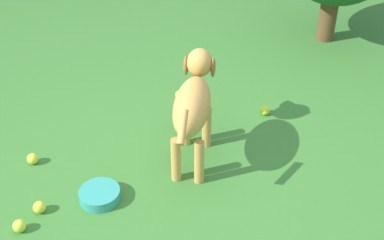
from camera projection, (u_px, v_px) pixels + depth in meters
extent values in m
plane|color=#38722D|center=(171.00, 188.00, 2.79)|extent=(14.00, 14.00, 0.00)
ellipsoid|color=#C69347|center=(192.00, 106.00, 2.76)|extent=(0.55, 0.33, 0.23)
cylinder|color=#C69347|center=(185.00, 125.00, 3.04)|extent=(0.06, 0.06, 0.28)
cylinder|color=#C69347|center=(207.00, 127.00, 3.03)|extent=(0.06, 0.06, 0.28)
cylinder|color=#C69347|center=(176.00, 160.00, 2.77)|extent=(0.06, 0.06, 0.28)
cylinder|color=#C69347|center=(199.00, 162.00, 2.76)|extent=(0.06, 0.06, 0.28)
ellipsoid|color=#C69347|center=(200.00, 63.00, 2.95)|extent=(0.20, 0.19, 0.17)
ellipsoid|color=olive|center=(201.00, 60.00, 3.02)|extent=(0.13, 0.10, 0.07)
sphere|color=black|center=(202.00, 55.00, 3.06)|extent=(0.03, 0.03, 0.03)
ellipsoid|color=olive|center=(186.00, 65.00, 2.96)|extent=(0.06, 0.04, 0.13)
ellipsoid|color=olive|center=(213.00, 67.00, 2.94)|extent=(0.06, 0.04, 0.13)
cylinder|color=#C69347|center=(183.00, 127.00, 2.45)|extent=(0.17, 0.08, 0.13)
sphere|color=#D1DE38|center=(39.00, 207.00, 2.63)|extent=(0.07, 0.07, 0.07)
sphere|color=yellow|center=(33.00, 159.00, 2.95)|extent=(0.07, 0.07, 0.07)
sphere|color=#C4E339|center=(19.00, 226.00, 2.52)|extent=(0.07, 0.07, 0.07)
sphere|color=#C7D832|center=(265.00, 110.00, 3.36)|extent=(0.07, 0.07, 0.07)
sphere|color=#D1D141|center=(180.00, 95.00, 3.51)|extent=(0.07, 0.07, 0.07)
cylinder|color=teal|center=(100.00, 195.00, 2.70)|extent=(0.22, 0.22, 0.06)
cylinder|color=brown|center=(327.00, 19.00, 4.19)|extent=(0.15, 0.15, 0.36)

